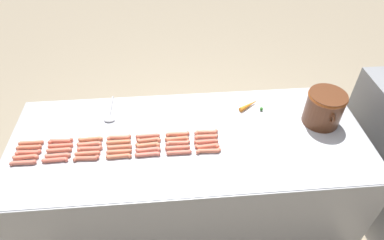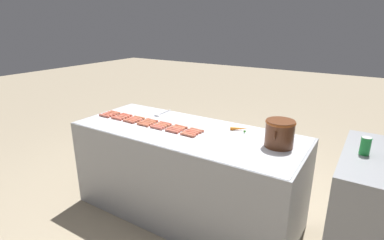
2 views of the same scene
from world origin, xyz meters
TOP-DOWN VIEW (x-y plane):
  - ground_plane at (0.00, 0.00)m, footprint 20.00×20.00m
  - griddle_counter at (0.00, 0.00)m, footprint 0.88×2.19m
  - hot_dog_0 at (-0.03, -0.94)m, footprint 0.03×0.15m
  - hot_dog_1 at (-0.03, -0.77)m, footprint 0.04×0.15m
  - hot_dog_2 at (-0.03, -0.59)m, footprint 0.03×0.15m
  - hot_dog_3 at (-0.03, -0.42)m, footprint 0.03×0.15m
  - hot_dog_4 at (-0.02, -0.25)m, footprint 0.03×0.15m
  - hot_dog_5 at (-0.03, -0.07)m, footprint 0.03×0.15m
  - hot_dog_6 at (-0.03, 0.11)m, footprint 0.03×0.15m
  - hot_dog_7 at (0.01, -0.95)m, footprint 0.03×0.15m
  - hot_dog_8 at (0.01, -0.76)m, footprint 0.03×0.15m
  - hot_dog_9 at (0.01, -0.60)m, footprint 0.03×0.15m
  - hot_dog_10 at (0.01, -0.42)m, footprint 0.03×0.15m
  - hot_dog_11 at (0.01, -0.25)m, footprint 0.03×0.15m
  - hot_dog_12 at (0.01, -0.08)m, footprint 0.03×0.15m
  - hot_dog_13 at (0.01, 0.10)m, footprint 0.03×0.15m
  - hot_dog_14 at (0.05, -0.94)m, footprint 0.03×0.15m
  - hot_dog_15 at (0.05, -0.76)m, footprint 0.03×0.15m
  - hot_dog_16 at (0.05, -0.59)m, footprint 0.03×0.15m
  - hot_dog_17 at (0.05, -0.42)m, footprint 0.03×0.15m
  - hot_dog_18 at (0.05, -0.25)m, footprint 0.04×0.15m
  - hot_dog_19 at (0.05, -0.07)m, footprint 0.03×0.15m
  - hot_dog_20 at (0.05, 0.10)m, footprint 0.03×0.15m
  - hot_dog_21 at (0.09, -0.94)m, footprint 0.03×0.15m
  - hot_dog_22 at (0.09, -0.76)m, footprint 0.03×0.15m
  - hot_dog_23 at (0.09, -0.60)m, footprint 0.03×0.15m
  - hot_dog_24 at (0.09, -0.42)m, footprint 0.03×0.15m
  - hot_dog_25 at (0.09, -0.25)m, footprint 0.03×0.15m
  - hot_dog_26 at (0.09, -0.08)m, footprint 0.03×0.15m
  - hot_dog_27 at (0.09, 0.10)m, footprint 0.04×0.15m
  - hot_dog_28 at (0.13, -0.95)m, footprint 0.03×0.15m
  - hot_dog_29 at (0.12, -0.77)m, footprint 0.03×0.15m
  - hot_dog_30 at (0.13, -0.60)m, footprint 0.03×0.15m
  - hot_dog_31 at (0.13, -0.41)m, footprint 0.03×0.15m
  - hot_dog_32 at (0.13, -0.25)m, footprint 0.03×0.15m
  - hot_dog_33 at (0.13, -0.07)m, footprint 0.03×0.15m
  - hot_dog_34 at (0.13, 0.10)m, footprint 0.03×0.15m
  - bean_pot at (-0.08, 0.85)m, footprint 0.29×0.24m
  - serving_spoon at (-0.24, -0.50)m, footprint 0.27×0.07m
  - carrot at (-0.26, 0.43)m, footprint 0.12×0.16m

SIDE VIEW (x-z plane):
  - ground_plane at x=0.00m, z-range 0.00..0.00m
  - griddle_counter at x=0.00m, z-range 0.00..0.90m
  - serving_spoon at x=-0.24m, z-range 0.90..0.91m
  - hot_dog_0 at x=-0.03m, z-range 0.90..0.92m
  - hot_dog_1 at x=-0.03m, z-range 0.90..0.92m
  - hot_dog_2 at x=-0.03m, z-range 0.90..0.92m
  - hot_dog_3 at x=-0.03m, z-range 0.90..0.92m
  - hot_dog_4 at x=-0.02m, z-range 0.90..0.92m
  - hot_dog_5 at x=-0.03m, z-range 0.90..0.92m
  - hot_dog_6 at x=-0.03m, z-range 0.90..0.92m
  - hot_dog_7 at x=0.01m, z-range 0.90..0.92m
  - hot_dog_8 at x=0.01m, z-range 0.90..0.92m
  - hot_dog_9 at x=0.01m, z-range 0.90..0.92m
  - hot_dog_10 at x=0.01m, z-range 0.90..0.92m
  - hot_dog_11 at x=0.01m, z-range 0.90..0.92m
  - hot_dog_12 at x=0.01m, z-range 0.90..0.92m
  - hot_dog_13 at x=0.01m, z-range 0.90..0.92m
  - hot_dog_14 at x=0.05m, z-range 0.90..0.92m
  - hot_dog_15 at x=0.05m, z-range 0.90..0.92m
  - hot_dog_16 at x=0.05m, z-range 0.90..0.92m
  - hot_dog_17 at x=0.05m, z-range 0.90..0.92m
  - hot_dog_18 at x=0.05m, z-range 0.90..0.92m
  - hot_dog_19 at x=0.05m, z-range 0.90..0.92m
  - hot_dog_20 at x=0.05m, z-range 0.90..0.92m
  - hot_dog_21 at x=0.09m, z-range 0.90..0.92m
  - hot_dog_22 at x=0.09m, z-range 0.90..0.92m
  - hot_dog_23 at x=0.09m, z-range 0.90..0.92m
  - hot_dog_24 at x=0.09m, z-range 0.90..0.92m
  - hot_dog_25 at x=0.09m, z-range 0.90..0.92m
  - hot_dog_26 at x=0.09m, z-range 0.90..0.92m
  - hot_dog_27 at x=0.09m, z-range 0.90..0.92m
  - hot_dog_28 at x=0.13m, z-range 0.90..0.92m
  - hot_dog_29 at x=0.12m, z-range 0.90..0.92m
  - hot_dog_30 at x=0.13m, z-range 0.90..0.92m
  - hot_dog_31 at x=0.13m, z-range 0.90..0.92m
  - hot_dog_32 at x=0.13m, z-range 0.90..0.92m
  - hot_dog_33 at x=0.13m, z-range 0.90..0.92m
  - hot_dog_34 at x=0.13m, z-range 0.90..0.92m
  - carrot at x=-0.26m, z-range 0.90..0.93m
  - bean_pot at x=-0.08m, z-range 0.91..1.13m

